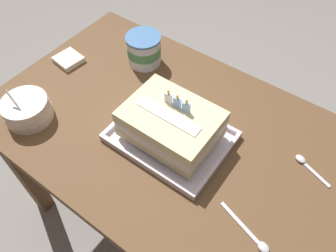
% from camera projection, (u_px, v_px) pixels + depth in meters
% --- Properties ---
extents(ground_plane, '(8.00, 8.00, 0.00)m').
position_uv_depth(ground_plane, '(166.00, 214.00, 1.55)').
color(ground_plane, gray).
extents(dining_table, '(1.12, 0.72, 0.68)m').
position_uv_depth(dining_table, '(165.00, 144.00, 1.09)').
color(dining_table, brown).
rests_on(dining_table, ground_plane).
extents(foil_tray, '(0.34, 0.26, 0.02)m').
position_uv_depth(foil_tray, '(171.00, 137.00, 0.98)').
color(foil_tray, silver).
rests_on(foil_tray, dining_table).
extents(birthday_cake, '(0.26, 0.20, 0.14)m').
position_uv_depth(birthday_cake, '(171.00, 123.00, 0.93)').
color(birthday_cake, beige).
rests_on(birthday_cake, foil_tray).
extents(bowl_stack, '(0.15, 0.15, 0.12)m').
position_uv_depth(bowl_stack, '(27.00, 110.00, 1.01)').
color(bowl_stack, silver).
rests_on(bowl_stack, dining_table).
extents(ice_cream_tub, '(0.12, 0.12, 0.11)m').
position_uv_depth(ice_cream_tub, '(144.00, 50.00, 1.16)').
color(ice_cream_tub, white).
rests_on(ice_cream_tub, dining_table).
extents(serving_spoon_near_tray, '(0.16, 0.06, 0.01)m').
position_uv_depth(serving_spoon_near_tray, '(256.00, 239.00, 0.79)').
color(serving_spoon_near_tray, silver).
rests_on(serving_spoon_near_tray, dining_table).
extents(serving_spoon_by_bowls, '(0.12, 0.06, 0.01)m').
position_uv_depth(serving_spoon_by_bowls, '(304.00, 163.00, 0.93)').
color(serving_spoon_by_bowls, silver).
rests_on(serving_spoon_by_bowls, dining_table).
extents(napkin_pile, '(0.10, 0.10, 0.02)m').
position_uv_depth(napkin_pile, '(69.00, 59.00, 1.19)').
color(napkin_pile, silver).
rests_on(napkin_pile, dining_table).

